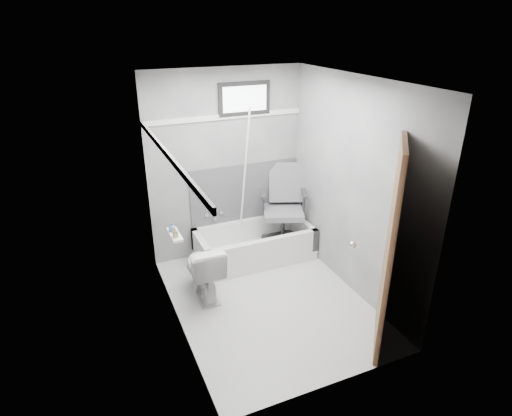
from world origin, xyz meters
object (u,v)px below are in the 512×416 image
bathtub (255,244)px  soap_bottle_a (175,232)px  soap_bottle_b (172,227)px  toilet (203,270)px  office_chair (283,207)px  door (435,260)px

bathtub → soap_bottle_a: soap_bottle_a is taller
soap_bottle_a → soap_bottle_b: size_ratio=1.07×
bathtub → soap_bottle_b: 1.51m
soap_bottle_b → toilet: bearing=11.9°
office_chair → soap_bottle_b: (-1.60, -0.64, 0.32)m
office_chair → toilet: bearing=-133.9°
bathtub → toilet: bearing=-148.2°
office_chair → toilet: 1.44m
office_chair → toilet: (-1.28, -0.58, -0.31)m
bathtub → soap_bottle_a: 1.58m
soap_bottle_b → bathtub: bearing=27.0°
toilet → office_chair: bearing=-154.7°
bathtub → office_chair: bearing=6.3°
office_chair → door: bearing=-60.1°
bathtub → toilet: (-0.85, -0.53, 0.12)m
door → soap_bottle_b: size_ratio=21.02×
toilet → door: size_ratio=0.34×
office_chair → soap_bottle_b: size_ratio=11.01×
bathtub → door: 2.46m
office_chair → soap_bottle_a: (-1.60, -0.78, 0.32)m
door → soap_bottle_a: 2.42m
bathtub → toilet: size_ratio=2.22×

